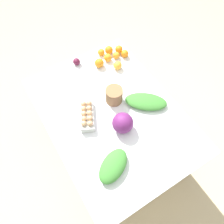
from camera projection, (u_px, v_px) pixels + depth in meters
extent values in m
plane|color=#C6B289|center=(112.00, 147.00, 2.43)|extent=(8.00, 8.00, 0.00)
cube|color=silver|center=(112.00, 114.00, 1.79)|extent=(1.41, 1.02, 0.03)
cylinder|color=brown|center=(192.00, 165.00, 1.96)|extent=(0.06, 0.06, 0.73)
cylinder|color=brown|center=(116.00, 71.00, 2.51)|extent=(0.06, 0.06, 0.73)
cylinder|color=brown|center=(106.00, 224.00, 1.72)|extent=(0.06, 0.06, 0.73)
cylinder|color=brown|center=(43.00, 106.00, 2.27)|extent=(0.06, 0.06, 0.73)
sphere|color=#6B2366|center=(122.00, 123.00, 1.64)|extent=(0.16, 0.16, 0.16)
cube|color=#B7B7B2|center=(87.00, 116.00, 1.73)|extent=(0.29, 0.21, 0.06)
sphere|color=tan|center=(83.00, 104.00, 1.74)|extent=(0.04, 0.04, 0.04)
sphere|color=tan|center=(83.00, 109.00, 1.72)|extent=(0.04, 0.04, 0.04)
sphere|color=tan|center=(84.00, 114.00, 1.69)|extent=(0.04, 0.04, 0.04)
sphere|color=tan|center=(84.00, 119.00, 1.67)|extent=(0.04, 0.04, 0.04)
sphere|color=tan|center=(84.00, 124.00, 1.65)|extent=(0.04, 0.04, 0.04)
sphere|color=tan|center=(89.00, 103.00, 1.74)|extent=(0.04, 0.04, 0.04)
sphere|color=tan|center=(89.00, 108.00, 1.72)|extent=(0.04, 0.04, 0.04)
sphere|color=tan|center=(90.00, 113.00, 1.69)|extent=(0.04, 0.04, 0.04)
sphere|color=tan|center=(90.00, 118.00, 1.67)|extent=(0.04, 0.04, 0.04)
sphere|color=tan|center=(90.00, 123.00, 1.65)|extent=(0.04, 0.04, 0.04)
cylinder|color=olive|center=(114.00, 95.00, 1.78)|extent=(0.14, 0.14, 0.13)
ellipsoid|color=#3D8433|center=(113.00, 166.00, 1.52)|extent=(0.27, 0.32, 0.08)
ellipsoid|color=#3D8433|center=(146.00, 102.00, 1.79)|extent=(0.35, 0.37, 0.06)
sphere|color=#5B1933|center=(76.00, 62.00, 2.02)|extent=(0.07, 0.07, 0.07)
sphere|color=orange|center=(116.00, 55.00, 2.06)|extent=(0.07, 0.07, 0.07)
sphere|color=orange|center=(99.00, 63.00, 2.00)|extent=(0.08, 0.08, 0.08)
sphere|color=#F9A833|center=(118.00, 65.00, 1.99)|extent=(0.08, 0.08, 0.08)
sphere|color=orange|center=(109.00, 50.00, 2.08)|extent=(0.08, 0.08, 0.08)
sphere|color=orange|center=(108.00, 58.00, 2.04)|extent=(0.07, 0.07, 0.07)
sphere|color=orange|center=(125.00, 54.00, 2.06)|extent=(0.07, 0.07, 0.07)
sphere|color=orange|center=(119.00, 49.00, 2.09)|extent=(0.07, 0.07, 0.07)
sphere|color=orange|center=(101.00, 52.00, 2.08)|extent=(0.06, 0.06, 0.06)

